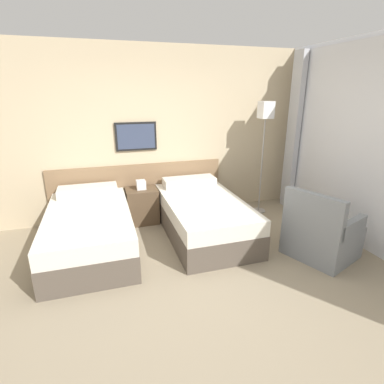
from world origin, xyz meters
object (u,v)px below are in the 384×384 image
(bed_near_window, at_px, (203,216))
(armchair, at_px, (321,235))
(bed_near_door, at_px, (90,230))
(nightstand, at_px, (142,205))
(floor_lamp, at_px, (265,123))

(bed_near_window, height_order, armchair, armchair)
(bed_near_door, bearing_deg, armchair, -20.55)
(nightstand, bearing_deg, armchair, -40.97)
(bed_near_door, height_order, armchair, armchair)
(bed_near_window, relative_size, nightstand, 2.73)
(bed_near_window, bearing_deg, armchair, -40.89)
(floor_lamp, xyz_separation_m, armchair, (-0.02, -1.58, -1.24))
(bed_near_door, distance_m, floor_lamp, 3.12)
(nightstand, distance_m, armchair, 2.65)
(floor_lamp, relative_size, armchair, 1.96)
(bed_near_door, relative_size, armchair, 2.00)
(bed_near_door, height_order, bed_near_window, same)
(armchair, bearing_deg, bed_near_window, 27.94)
(bed_near_window, xyz_separation_m, nightstand, (-0.79, 0.69, 0.01))
(nightstand, xyz_separation_m, floor_lamp, (2.02, -0.16, 1.24))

